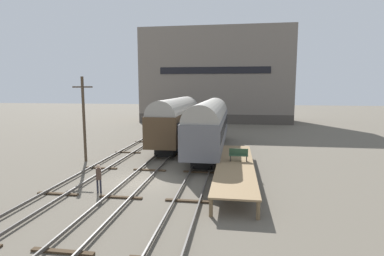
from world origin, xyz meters
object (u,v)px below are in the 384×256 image
Objects in this scene: person_worker at (99,176)px; utility_pole at (84,118)px; train_car_grey at (209,123)px; bench at (239,154)px; train_car_brown at (176,119)px.

utility_pole is (-4.82, 7.48, 2.78)m from person_worker.
bench is (2.87, -7.82, -1.43)m from train_car_grey.
train_car_brown is at bearing 142.65° from train_car_grey.
bench is (6.88, -10.88, -1.49)m from train_car_brown.
bench is 10.04m from person_worker.
person_worker is at bearing -148.12° from bench.
train_car_grey is 5.04m from train_car_brown.
train_car_brown is at bearing 53.42° from utility_pole.
train_car_brown is 11.08× the size of bench.
train_car_brown is 10.87m from utility_pole.
train_car_brown is 8.62× the size of person_worker.
train_car_brown is at bearing 122.32° from bench.
utility_pole is at bearing 122.80° from person_worker.
person_worker is at bearing -113.29° from train_car_grey.
train_car_grey is 12.51× the size of bench.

